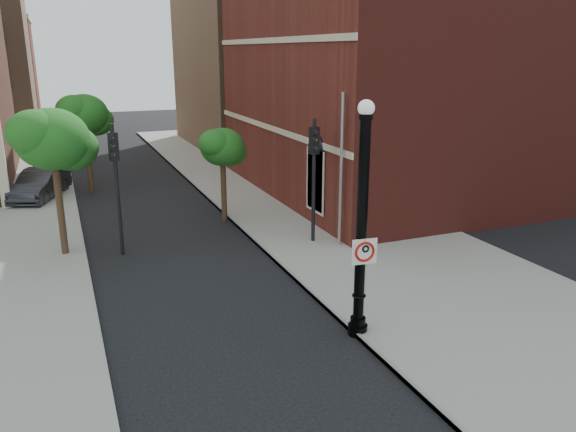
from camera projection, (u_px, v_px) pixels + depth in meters
name	position (u px, v px, depth m)	size (l,w,h in m)	color
ground	(286.00, 357.00, 13.42)	(120.00, 120.00, 0.00)	black
sidewalk_right	(327.00, 218.00, 24.46)	(8.00, 60.00, 0.12)	gray
curb_edge	(240.00, 228.00, 23.02)	(0.10, 60.00, 0.14)	gray
brick_wall_building	(464.00, 66.00, 29.90)	(22.30, 16.30, 12.50)	maroon
bg_building_tan_b	(331.00, 51.00, 43.89)	(22.00, 14.00, 14.00)	#8E664D
lamppost	(361.00, 233.00, 13.75)	(0.51, 0.51, 5.98)	black
no_parking_sign	(365.00, 251.00, 13.74)	(0.66, 0.12, 0.66)	white
parked_car	(40.00, 184.00, 27.56)	(1.56, 4.48, 1.48)	#28282D
traffic_signal_left	(115.00, 168.00, 19.33)	(0.34, 0.40, 4.69)	black
traffic_signal_right	(314.00, 161.00, 20.45)	(0.35, 0.41, 4.72)	black
utility_pole	(341.00, 172.00, 20.16)	(0.11, 0.11, 5.69)	#999999
street_tree_a	(53.00, 141.00, 18.93)	(2.91, 2.63, 5.24)	#342014
street_tree_b	(85.00, 115.00, 27.99)	(2.78, 2.51, 5.00)	#342014
street_tree_c	(223.00, 148.00, 23.50)	(2.21, 1.99, 3.98)	#342014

